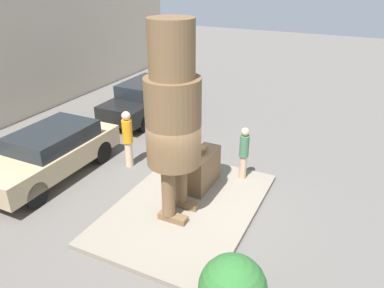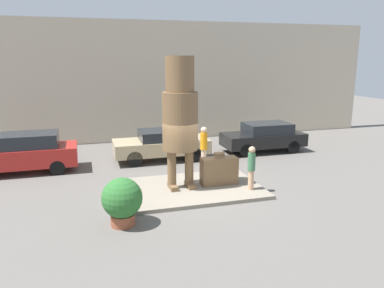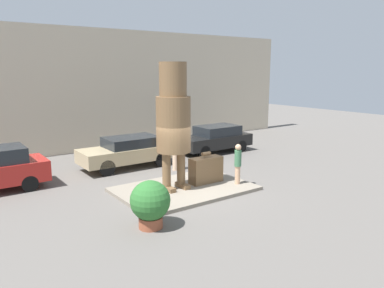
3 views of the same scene
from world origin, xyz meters
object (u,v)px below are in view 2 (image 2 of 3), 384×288
parked_car_red (26,152)px  worker_hivis (204,145)px  parked_car_tan (162,144)px  tourist (251,166)px  giant_suitcase (219,171)px  planter_pot (122,200)px  parked_car_black (264,136)px  statue_figure (180,113)px

parked_car_red → worker_hivis: bearing=169.1°
worker_hivis → parked_car_tan: bearing=131.0°
parked_car_red → tourist: bearing=148.3°
parked_car_tan → tourist: bearing=112.0°
giant_suitcase → parked_car_tan: (-1.22, 4.35, 0.14)m
planter_pot → giant_suitcase: bearing=30.9°
planter_pot → parked_car_black: bearing=40.5°
statue_figure → parked_car_tan: (0.23, 4.26, -2.07)m
statue_figure → tourist: (2.33, -0.96, -1.86)m
tourist → parked_car_red: 9.39m
tourist → worker_hivis: bearing=100.0°
tourist → parked_car_tan: tourist is taller
giant_suitcase → tourist: 1.29m
planter_pot → worker_hivis: 6.36m
giant_suitcase → tourist: (0.89, -0.87, 0.35)m
statue_figure → tourist: size_ratio=2.95×
statue_figure → worker_hivis: statue_figure is taller
parked_car_tan → parked_car_red: bearing=2.8°
planter_pot → statue_figure: bearing=45.2°
tourist → parked_car_black: bearing=58.9°
planter_pot → worker_hivis: bearing=50.5°
giant_suitcase → parked_car_black: size_ratio=0.32×
parked_car_black → parked_car_tan: bearing=1.4°
parked_car_tan → worker_hivis: worker_hivis is taller
statue_figure → worker_hivis: bearing=56.1°
tourist → parked_car_tan: (-2.10, 5.22, -0.20)m
parked_car_red → parked_car_black: parked_car_red is taller
parked_car_tan → worker_hivis: 2.27m
parked_car_red → worker_hivis: size_ratio=2.33×
parked_car_black → worker_hivis: bearing=25.5°
parked_car_red → worker_hivis: (7.37, -1.42, 0.14)m
parked_car_black → parked_car_red: bearing=2.1°
statue_figure → parked_car_red: (-5.65, 3.98, -2.00)m
tourist → parked_car_tan: size_ratio=0.36×
statue_figure → planter_pot: 3.91m
tourist → worker_hivis: 3.56m
parked_car_tan → parked_car_black: (5.33, 0.13, 0.00)m
tourist → worker_hivis: size_ratio=0.87×
statue_figure → giant_suitcase: 2.64m
parked_car_tan → worker_hivis: bearing=131.0°
statue_figure → worker_hivis: (1.72, 2.55, -1.86)m
giant_suitcase → statue_figure: bearing=176.6°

